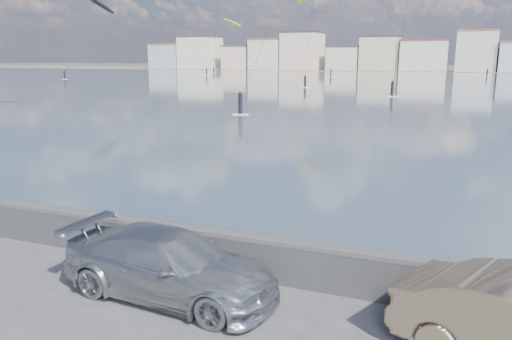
{
  "coord_description": "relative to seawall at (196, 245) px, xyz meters",
  "views": [
    {
      "loc": [
        5.38,
        -7.06,
        4.9
      ],
      "look_at": [
        1.0,
        4.0,
        2.2
      ],
      "focal_mm": 35.0,
      "sensor_mm": 36.0,
      "label": 1
    }
  ],
  "objects": [
    {
      "name": "car_silver",
      "position": [
        0.14,
        -1.42,
        0.11
      ],
      "size": [
        4.87,
        2.26,
        1.38
      ],
      "primitive_type": "imported",
      "rotation": [
        0.0,
        0.0,
        1.5
      ],
      "color": "#A7ABAE",
      "rests_on": "ground"
    },
    {
      "name": "seawall",
      "position": [
        0.0,
        0.0,
        0.0
      ],
      "size": [
        400.0,
        0.36,
        1.08
      ],
      "color": "#28282B",
      "rests_on": "ground"
    },
    {
      "name": "far_buildings",
      "position": [
        1.31,
        183.3,
        5.44
      ],
      "size": [
        240.79,
        13.26,
        14.6
      ],
      "color": "#9EA8B7",
      "rests_on": "ground"
    },
    {
      "name": "bay_water",
      "position": [
        0.0,
        88.8,
        -0.58
      ],
      "size": [
        500.0,
        177.0,
        0.0
      ],
      "primitive_type": "cube",
      "color": "#2E4853",
      "rests_on": "ground"
    },
    {
      "name": "kitesurfer_18",
      "position": [
        -74.56,
        89.95,
        17.0
      ],
      "size": [
        8.02,
        13.57,
        20.98
      ],
      "color": "black",
      "rests_on": "ground"
    },
    {
      "name": "ground",
      "position": [
        0.0,
        -2.7,
        -0.58
      ],
      "size": [
        700.0,
        700.0,
        0.0
      ],
      "primitive_type": "plane",
      "color": "#333335",
      "rests_on": "ground"
    },
    {
      "name": "kitesurfer_11",
      "position": [
        -56.57,
        127.21,
        13.89
      ],
      "size": [
        7.62,
        14.79,
        16.73
      ],
      "color": "#8CD826",
      "rests_on": "ground"
    },
    {
      "name": "far_shore_strip",
      "position": [
        0.0,
        197.3,
        -0.57
      ],
      "size": [
        500.0,
        60.0,
        0.0
      ],
      "primitive_type": "cube",
      "color": "#4C473D",
      "rests_on": "ground"
    }
  ]
}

